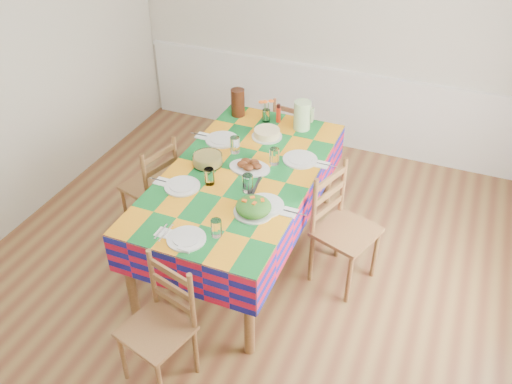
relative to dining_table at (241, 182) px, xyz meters
The scene contains 22 objects.
room 0.74m from the dining_table, 68.32° to the right, with size 4.58×5.08×2.78m.
wainscot 2.12m from the dining_table, 85.85° to the left, with size 4.41×0.06×0.92m.
dining_table is the anchor object (origin of this frame).
setting_near_head 0.86m from the dining_table, 87.22° to the right, with size 0.44×0.29×0.13m.
setting_left_near 0.44m from the dining_table, 131.98° to the right, with size 0.51×0.30×0.13m.
setting_left_far 0.48m from the dining_table, 130.31° to the left, with size 0.54×0.32×0.14m.
setting_right_near 0.42m from the dining_table, 46.99° to the right, with size 0.56×0.32×0.14m.
setting_right_far 0.46m from the dining_table, 43.60° to the left, with size 0.54×0.31×0.14m.
meat_platter 0.15m from the dining_table, 60.89° to the left, with size 0.34×0.25×0.07m.
salad_platter 0.55m from the dining_table, 56.46° to the right, with size 0.29×0.29×0.12m.
pasta_bowl 0.33m from the dining_table, behind, with size 0.25×0.25×0.09m.
cake 0.62m from the dining_table, 91.18° to the left, with size 0.27×0.27×0.08m.
serving_utensils 0.20m from the dining_table, 30.12° to the right, with size 0.16×0.36×0.01m.
flower_vase 0.90m from the dining_table, 98.27° to the left, with size 0.14×0.12×0.23m.
hot_sauce 0.92m from the dining_table, 91.19° to the left, with size 0.04×0.04×0.18m, color #AC250D.
green_pitcher 0.93m from the dining_table, 75.70° to the left, with size 0.15×0.15×0.27m, color #ACD395.
tea_pitcher 1.01m from the dining_table, 115.27° to the left, with size 0.13×0.13×0.26m, color black.
name_card 1.01m from the dining_table, 88.58° to the right, with size 0.09×0.03×0.02m, color silver.
chair_near 1.39m from the dining_table, 89.52° to the right, with size 0.50×0.49×0.94m.
chair_far 1.39m from the dining_table, 90.23° to the left, with size 0.43×0.42×0.88m.
chair_left 0.90m from the dining_table, behind, with size 0.50×0.51×0.95m.
chair_right 0.89m from the dining_table, ahead, with size 0.55×0.57×1.02m.
Camera 1 is at (1.34, -2.91, 3.27)m, focal length 38.00 mm.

